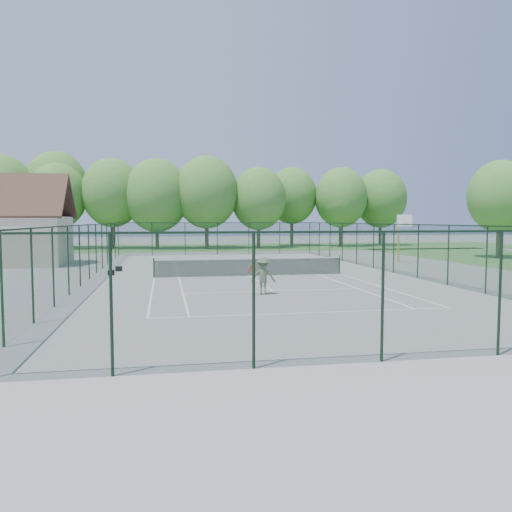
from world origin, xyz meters
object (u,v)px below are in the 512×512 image
object	(u,v)px
tennis_net	(250,266)
sports_bag_a	(111,273)
basketball_goal	(402,229)
tennis_player	(263,276)

from	to	relation	value
tennis_net	sports_bag_a	size ratio (longest dim) A/B	29.52
tennis_net	sports_bag_a	world-z (taller)	tennis_net
sports_bag_a	tennis_net	bearing A→B (deg)	-10.92
basketball_goal	tennis_player	distance (m)	19.18
tennis_net	basketball_goal	xyz separation A→B (m)	(12.69, 6.31, 1.99)
tennis_net	tennis_player	size ratio (longest dim) A/B	5.29
basketball_goal	tennis_player	world-z (taller)	basketball_goal
tennis_net	tennis_player	xyz separation A→B (m)	(-0.67, -7.34, 0.24)
tennis_net	basketball_goal	bearing A→B (deg)	26.45
sports_bag_a	tennis_player	bearing A→B (deg)	-49.73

